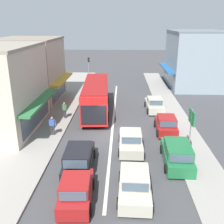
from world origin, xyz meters
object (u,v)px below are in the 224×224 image
object	(u,v)px
wagon_behind_bus_mid	(79,159)
parked_hatchback_kerb_second	(166,125)
sedan_queue_gap_filler	(135,184)
city_bus	(96,95)
pedestrian_with_handbag_near	(53,125)
parked_sedan_kerb_third	(155,105)
directional_road_sign	(191,121)
hatchback_adjacent_lane_trail	(76,191)
traffic_light_downstreet	(89,66)
sedan_behind_bus_near	(131,141)
pedestrian_browsing_midblock	(65,109)
parked_wagon_kerb_front	(177,154)

from	to	relation	value
wagon_behind_bus_mid	parked_hatchback_kerb_second	size ratio (longest dim) A/B	1.22
sedan_queue_gap_filler	parked_hatchback_kerb_second	bearing A→B (deg)	70.73
city_bus	parked_hatchback_kerb_second	size ratio (longest dim) A/B	2.95
wagon_behind_bus_mid	pedestrian_with_handbag_near	xyz separation A→B (m)	(-3.05, 5.11, 0.32)
parked_sedan_kerb_third	directional_road_sign	size ratio (longest dim) A/B	1.18
city_bus	parked_hatchback_kerb_second	bearing A→B (deg)	-38.51
hatchback_adjacent_lane_trail	traffic_light_downstreet	bearing A→B (deg)	95.49
sedan_behind_bus_near	parked_sedan_kerb_third	bearing A→B (deg)	72.86
wagon_behind_bus_mid	traffic_light_downstreet	size ratio (longest dim) A/B	1.08
parked_sedan_kerb_third	pedestrian_browsing_midblock	distance (m)	9.81
parked_hatchback_kerb_second	parked_sedan_kerb_third	distance (m)	6.01
city_bus	traffic_light_downstreet	distance (m)	12.89
sedan_behind_bus_near	pedestrian_with_handbag_near	distance (m)	6.90
city_bus	directional_road_sign	size ratio (longest dim) A/B	3.05
city_bus	parked_hatchback_kerb_second	distance (m)	8.66
wagon_behind_bus_mid	directional_road_sign	bearing A→B (deg)	15.26
city_bus	directional_road_sign	world-z (taller)	directional_road_sign
sedan_behind_bus_near	wagon_behind_bus_mid	distance (m)	4.66
parked_hatchback_kerb_second	pedestrian_with_handbag_near	world-z (taller)	pedestrian_with_handbag_near
wagon_behind_bus_mid	traffic_light_downstreet	distance (m)	24.54
sedan_queue_gap_filler	hatchback_adjacent_lane_trail	size ratio (longest dim) A/B	1.13
parked_wagon_kerb_front	parked_hatchback_kerb_second	bearing A→B (deg)	89.13
city_bus	sedan_queue_gap_filler	xyz separation A→B (m)	(3.58, -14.30, -1.22)
parked_wagon_kerb_front	hatchback_adjacent_lane_trail	bearing A→B (deg)	-145.43
parked_wagon_kerb_front	directional_road_sign	xyz separation A→B (m)	(1.07, 1.16, 1.96)
pedestrian_with_handbag_near	sedan_behind_bus_near	bearing A→B (deg)	-17.41
parked_wagon_kerb_front	pedestrian_with_handbag_near	bearing A→B (deg)	156.77
city_bus	traffic_light_downstreet	world-z (taller)	traffic_light_downstreet
pedestrian_browsing_midblock	city_bus	bearing A→B (deg)	40.43
sedan_behind_bus_near	wagon_behind_bus_mid	xyz separation A→B (m)	(-3.53, -3.05, 0.08)
pedestrian_with_handbag_near	parked_wagon_kerb_front	bearing A→B (deg)	-23.23
hatchback_adjacent_lane_trail	pedestrian_browsing_midblock	world-z (taller)	pedestrian_browsing_midblock
traffic_light_downstreet	pedestrian_with_handbag_near	size ratio (longest dim) A/B	2.58
parked_hatchback_kerb_second	directional_road_sign	distance (m)	4.80
city_bus	parked_sedan_kerb_third	bearing A→B (deg)	5.93
wagon_behind_bus_mid	parked_hatchback_kerb_second	distance (m)	9.26
parked_sedan_kerb_third	traffic_light_downstreet	size ratio (longest dim) A/B	1.01
traffic_light_downstreet	directional_road_sign	xyz separation A→B (m)	(9.99, -22.24, -0.15)
sedan_behind_bus_near	wagon_behind_bus_mid	world-z (taller)	wagon_behind_bus_mid
city_bus	hatchback_adjacent_lane_trail	bearing A→B (deg)	-88.57
city_bus	directional_road_sign	xyz separation A→B (m)	(7.70, -9.60, 0.82)
parked_sedan_kerb_third	pedestrian_with_handbag_near	distance (m)	11.92
sedan_behind_bus_near	sedan_queue_gap_filler	size ratio (longest dim) A/B	0.99
city_bus	pedestrian_with_handbag_near	world-z (taller)	city_bus
hatchback_adjacent_lane_trail	pedestrian_with_handbag_near	size ratio (longest dim) A/B	2.31
hatchback_adjacent_lane_trail	pedestrian_with_handbag_near	distance (m)	9.15
pedestrian_with_handbag_near	pedestrian_browsing_midblock	xyz separation A→B (m)	(0.16, 4.12, -0.00)
parked_sedan_kerb_third	pedestrian_with_handbag_near	bearing A→B (deg)	-142.48
sedan_queue_gap_filler	pedestrian_with_handbag_near	distance (m)	10.18
parked_hatchback_kerb_second	pedestrian_browsing_midblock	bearing A→B (deg)	163.38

